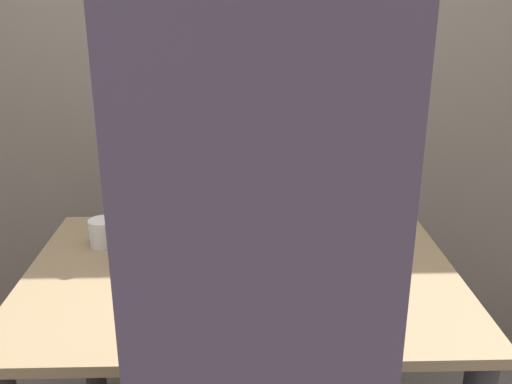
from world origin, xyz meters
The scene contains 9 objects.
desk centered at (0.00, 0.00, 0.62)m, with size 1.27×0.88×0.77m.
laptop centered at (0.20, 0.04, 0.82)m, with size 0.38×0.38×0.24m.
beer_bottle_brown centered at (-0.33, 0.11, 0.89)m, with size 0.08×0.08×0.29m.
beer_bottle_dark centered at (-0.11, 0.04, 0.89)m, with size 0.06×0.06×0.30m.
beer_bottle_amber centered at (-0.24, 0.11, 0.88)m, with size 0.07×0.07×0.28m.
beer_bottle_green centered at (-0.16, 0.14, 0.89)m, with size 0.08×0.08×0.29m.
person_figure centered at (0.04, -0.65, 0.93)m, with size 0.48×0.31×1.85m.
coffee_mug centered at (-0.44, 0.20, 0.82)m, with size 0.12×0.09×0.09m.
back_wall centered at (0.00, 0.82, 1.30)m, with size 6.00×0.10×2.60m, color gray.
Camera 1 is at (0.00, -1.52, 1.57)m, focal length 40.41 mm.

